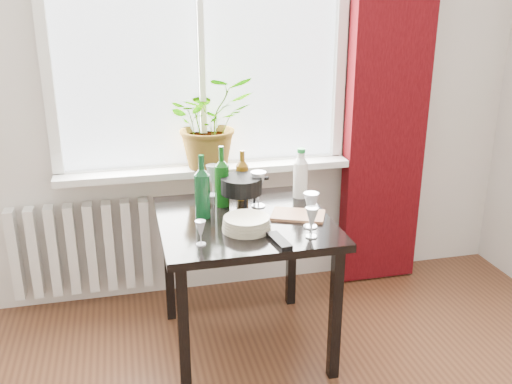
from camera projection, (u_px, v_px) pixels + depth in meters
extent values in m
cube|color=white|center=(200.00, 32.00, 3.17)|extent=(1.72, 0.08, 1.62)
cube|color=silver|center=(206.00, 169.00, 3.36)|extent=(1.72, 0.20, 0.04)
cube|color=#350408|center=(389.00, 83.00, 3.42)|extent=(0.50, 0.12, 2.56)
cube|color=silver|center=(82.00, 248.00, 3.37)|extent=(0.80, 0.10, 0.55)
cube|color=black|center=(244.00, 222.00, 2.87)|extent=(0.85, 0.85, 0.04)
cube|color=black|center=(184.00, 335.00, 2.58)|extent=(0.05, 0.05, 0.70)
cube|color=black|center=(169.00, 264.00, 3.25)|extent=(0.05, 0.05, 0.70)
cube|color=black|center=(335.00, 315.00, 2.74)|extent=(0.05, 0.05, 0.70)
cube|color=black|center=(291.00, 251.00, 3.41)|extent=(0.05, 0.05, 0.70)
imported|color=#257A20|center=(210.00, 122.00, 3.25)|extent=(0.54, 0.48, 0.54)
cylinder|color=#BCB89C|center=(247.00, 224.00, 2.71)|extent=(0.26, 0.26, 0.06)
cube|color=black|center=(279.00, 241.00, 2.58)|extent=(0.08, 0.19, 0.02)
cube|color=#AB714D|center=(298.00, 215.00, 2.88)|extent=(0.31, 0.26, 0.01)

